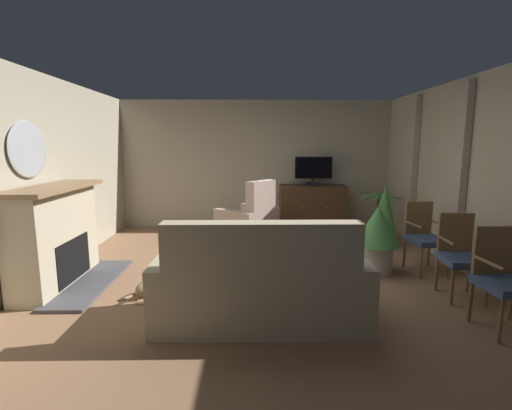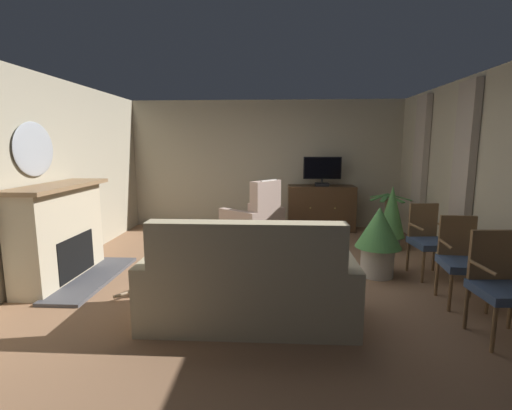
{
  "view_description": "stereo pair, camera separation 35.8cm",
  "coord_description": "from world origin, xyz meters",
  "px_view_note": "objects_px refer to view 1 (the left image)",
  "views": [
    {
      "loc": [
        -0.14,
        -4.72,
        1.73
      ],
      "look_at": [
        -0.05,
        0.37,
        0.89
      ],
      "focal_mm": 26.02,
      "sensor_mm": 36.0,
      "label": 1
    },
    {
      "loc": [
        0.22,
        -4.72,
        1.73
      ],
      "look_at": [
        -0.05,
        0.37,
        0.89
      ],
      "focal_mm": 26.02,
      "sensor_mm": 36.0,
      "label": 2
    }
  ],
  "objects_px": {
    "sofa_floral": "(261,289)",
    "potted_plant_small_fern_corner": "(384,213)",
    "television": "(313,170)",
    "tv_cabinet": "(312,208)",
    "side_chair_beside_plant": "(424,235)",
    "armchair_in_far_corner": "(250,223)",
    "potted_plant_on_hearth_side": "(376,225)",
    "coffee_table": "(250,250)",
    "side_chair_far_end": "(460,253)",
    "tv_remote": "(232,244)",
    "cat": "(153,285)",
    "potted_plant_leafy_by_curtain": "(377,235)",
    "side_chair_mid_row": "(505,276)",
    "wall_mirror_oval": "(28,149)",
    "fireplace": "(57,238)"
  },
  "relations": [
    {
      "from": "coffee_table",
      "to": "potted_plant_leafy_by_curtain",
      "type": "relative_size",
      "value": 1.13
    },
    {
      "from": "coffee_table",
      "to": "potted_plant_leafy_by_curtain",
      "type": "bearing_deg",
      "value": 6.16
    },
    {
      "from": "wall_mirror_oval",
      "to": "side_chair_beside_plant",
      "type": "distance_m",
      "value": 5.14
    },
    {
      "from": "tv_cabinet",
      "to": "side_chair_beside_plant",
      "type": "bearing_deg",
      "value": -67.08
    },
    {
      "from": "television",
      "to": "coffee_table",
      "type": "relative_size",
      "value": 0.71
    },
    {
      "from": "side_chair_far_end",
      "to": "potted_plant_leafy_by_curtain",
      "type": "bearing_deg",
      "value": 130.46
    },
    {
      "from": "television",
      "to": "side_chair_beside_plant",
      "type": "bearing_deg",
      "value": -66.65
    },
    {
      "from": "cat",
      "to": "tv_remote",
      "type": "bearing_deg",
      "value": 32.19
    },
    {
      "from": "television",
      "to": "wall_mirror_oval",
      "type": "bearing_deg",
      "value": -142.59
    },
    {
      "from": "tv_remote",
      "to": "sofa_floral",
      "type": "distance_m",
      "value": 1.35
    },
    {
      "from": "armchair_in_far_corner",
      "to": "potted_plant_on_hearth_side",
      "type": "height_order",
      "value": "armchair_in_far_corner"
    },
    {
      "from": "potted_plant_on_hearth_side",
      "to": "television",
      "type": "bearing_deg",
      "value": 146.56
    },
    {
      "from": "television",
      "to": "potted_plant_small_fern_corner",
      "type": "height_order",
      "value": "television"
    },
    {
      "from": "armchair_in_far_corner",
      "to": "potted_plant_small_fern_corner",
      "type": "bearing_deg",
      "value": -7.28
    },
    {
      "from": "side_chair_mid_row",
      "to": "potted_plant_leafy_by_curtain",
      "type": "xyz_separation_m",
      "value": [
        -0.67,
        1.55,
        0.02
      ]
    },
    {
      "from": "fireplace",
      "to": "armchair_in_far_corner",
      "type": "distance_m",
      "value": 3.07
    },
    {
      "from": "side_chair_beside_plant",
      "to": "potted_plant_small_fern_corner",
      "type": "relative_size",
      "value": 0.88
    },
    {
      "from": "sofa_floral",
      "to": "armchair_in_far_corner",
      "type": "distance_m",
      "value": 3.0
    },
    {
      "from": "tv_remote",
      "to": "cat",
      "type": "height_order",
      "value": "tv_remote"
    },
    {
      "from": "television",
      "to": "potted_plant_small_fern_corner",
      "type": "distance_m",
      "value": 1.77
    },
    {
      "from": "tv_cabinet",
      "to": "armchair_in_far_corner",
      "type": "relative_size",
      "value": 1.13
    },
    {
      "from": "tv_remote",
      "to": "potted_plant_on_hearth_side",
      "type": "relative_size",
      "value": 0.2
    },
    {
      "from": "coffee_table",
      "to": "side_chair_far_end",
      "type": "height_order",
      "value": "side_chair_far_end"
    },
    {
      "from": "potted_plant_leafy_by_curtain",
      "to": "side_chair_mid_row",
      "type": "bearing_deg",
      "value": -66.65
    },
    {
      "from": "fireplace",
      "to": "side_chair_beside_plant",
      "type": "distance_m",
      "value": 4.76
    },
    {
      "from": "side_chair_mid_row",
      "to": "tv_cabinet",
      "type": "bearing_deg",
      "value": 104.63
    },
    {
      "from": "wall_mirror_oval",
      "to": "tv_cabinet",
      "type": "height_order",
      "value": "wall_mirror_oval"
    },
    {
      "from": "fireplace",
      "to": "potted_plant_leafy_by_curtain",
      "type": "relative_size",
      "value": 1.8
    },
    {
      "from": "television",
      "to": "side_chair_far_end",
      "type": "distance_m",
      "value": 3.66
    },
    {
      "from": "wall_mirror_oval",
      "to": "armchair_in_far_corner",
      "type": "height_order",
      "value": "wall_mirror_oval"
    },
    {
      "from": "tv_remote",
      "to": "potted_plant_small_fern_corner",
      "type": "height_order",
      "value": "potted_plant_small_fern_corner"
    },
    {
      "from": "fireplace",
      "to": "potted_plant_small_fern_corner",
      "type": "bearing_deg",
      "value": 19.71
    },
    {
      "from": "side_chair_far_end",
      "to": "side_chair_mid_row",
      "type": "bearing_deg",
      "value": -90.72
    },
    {
      "from": "potted_plant_leafy_by_curtain",
      "to": "potted_plant_on_hearth_side",
      "type": "xyz_separation_m",
      "value": [
        0.65,
        1.9,
        -0.29
      ]
    },
    {
      "from": "coffee_table",
      "to": "potted_plant_small_fern_corner",
      "type": "height_order",
      "value": "potted_plant_small_fern_corner"
    },
    {
      "from": "side_chair_mid_row",
      "to": "wall_mirror_oval",
      "type": "bearing_deg",
      "value": 166.6
    },
    {
      "from": "television",
      "to": "coffee_table",
      "type": "distance_m",
      "value": 3.19
    },
    {
      "from": "fireplace",
      "to": "side_chair_mid_row",
      "type": "bearing_deg",
      "value": -14.07
    },
    {
      "from": "fireplace",
      "to": "armchair_in_far_corner",
      "type": "height_order",
      "value": "fireplace"
    },
    {
      "from": "sofa_floral",
      "to": "potted_plant_small_fern_corner",
      "type": "height_order",
      "value": "same"
    },
    {
      "from": "tv_cabinet",
      "to": "potted_plant_leafy_by_curtain",
      "type": "height_order",
      "value": "potted_plant_leafy_by_curtain"
    },
    {
      "from": "side_chair_beside_plant",
      "to": "tv_remote",
      "type": "bearing_deg",
      "value": -176.05
    },
    {
      "from": "armchair_in_far_corner",
      "to": "side_chair_far_end",
      "type": "distance_m",
      "value": 3.38
    },
    {
      "from": "fireplace",
      "to": "television",
      "type": "xyz_separation_m",
      "value": [
        3.64,
        2.97,
        0.63
      ]
    },
    {
      "from": "side_chair_beside_plant",
      "to": "armchair_in_far_corner",
      "type": "bearing_deg",
      "value": 147.46
    },
    {
      "from": "potted_plant_leafy_by_curtain",
      "to": "tv_remote",
      "type": "bearing_deg",
      "value": -176.83
    },
    {
      "from": "potted_plant_small_fern_corner",
      "to": "potted_plant_on_hearth_side",
      "type": "bearing_deg",
      "value": 81.46
    },
    {
      "from": "fireplace",
      "to": "television",
      "type": "relative_size",
      "value": 2.24
    },
    {
      "from": "sofa_floral",
      "to": "side_chair_beside_plant",
      "type": "distance_m",
      "value": 2.71
    },
    {
      "from": "sofa_floral",
      "to": "potted_plant_on_hearth_side",
      "type": "distance_m",
      "value": 4.0
    }
  ]
}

